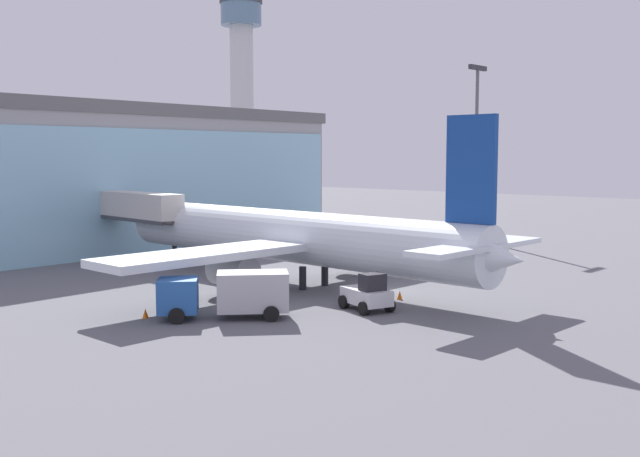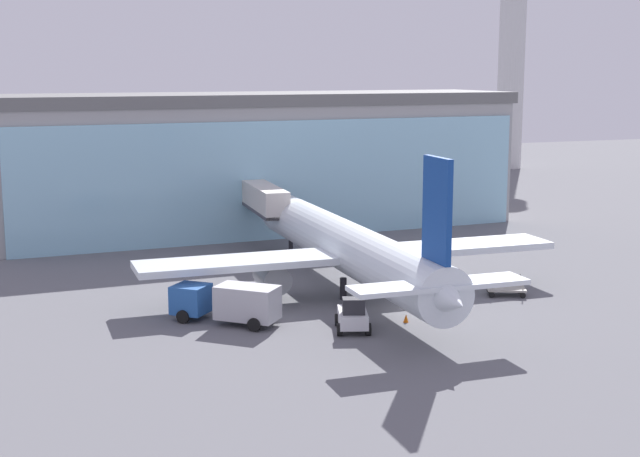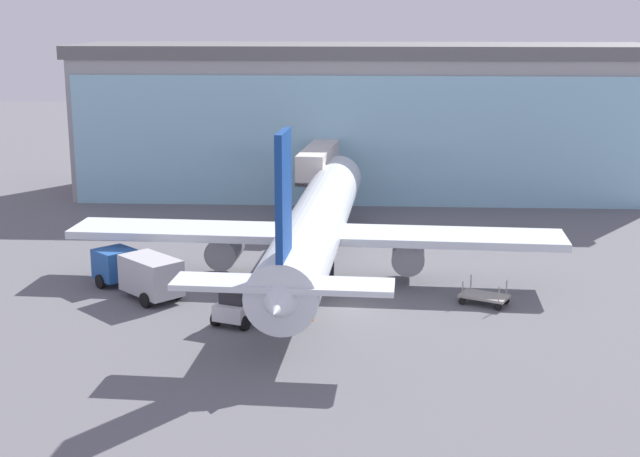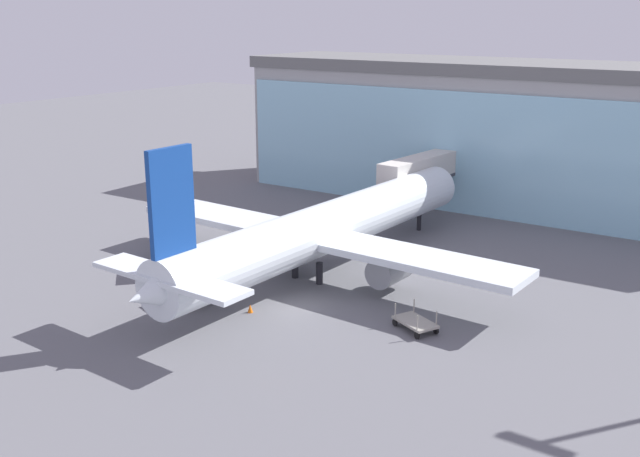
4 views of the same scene
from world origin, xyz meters
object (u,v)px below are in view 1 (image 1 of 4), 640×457
at_px(safety_cone_nose, 400,295).
at_px(control_tower, 242,85).
at_px(baggage_cart, 437,268).
at_px(apron_light_mast, 476,137).
at_px(jet_bridge, 126,207).
at_px(airplane, 294,237).
at_px(safety_cone_wingtip, 145,313).
at_px(catering_truck, 229,293).
at_px(pushback_tug, 368,294).

bearing_deg(safety_cone_nose, control_tower, 53.92).
distance_m(control_tower, baggage_cart, 91.16).
height_order(control_tower, safety_cone_nose, control_tower).
xyz_separation_m(apron_light_mast, baggage_cart, (-23.02, -10.27, -10.64)).
xyz_separation_m(jet_bridge, baggage_cart, (11.76, -24.53, -4.19)).
height_order(apron_light_mast, airplane, apron_light_mast).
xyz_separation_m(control_tower, apron_light_mast, (-24.22, -64.58, -11.15)).
distance_m(jet_bridge, safety_cone_wingtip, 24.67).
bearing_deg(control_tower, apron_light_mast, -110.56).
distance_m(control_tower, catering_truck, 103.43).
relative_size(control_tower, apron_light_mast, 2.02).
bearing_deg(airplane, apron_light_mast, -80.24).
height_order(control_tower, catering_truck, control_tower).
bearing_deg(control_tower, jet_bridge, -139.54).
bearing_deg(safety_cone_nose, baggage_cart, 20.54).
bearing_deg(control_tower, airplane, -129.71).
bearing_deg(safety_cone_nose, apron_light_mast, 23.00).
bearing_deg(pushback_tug, apron_light_mast, -50.29).
relative_size(baggage_cart, pushback_tug, 0.89).
relative_size(pushback_tug, safety_cone_wingtip, 6.55).
height_order(apron_light_mast, baggage_cart, apron_light_mast).
relative_size(airplane, safety_cone_nose, 67.26).
distance_m(apron_light_mast, pushback_tug, 41.21).
relative_size(catering_truck, safety_cone_wingtip, 12.57).
xyz_separation_m(jet_bridge, airplane, (1.18, -19.31, -1.29)).
bearing_deg(catering_truck, safety_cone_wingtip, -7.67).
height_order(baggage_cart, safety_cone_wingtip, baggage_cart).
relative_size(jet_bridge, pushback_tug, 4.14).
height_order(jet_bridge, pushback_tug, jet_bridge).
xyz_separation_m(airplane, safety_cone_wingtip, (-13.68, -1.50, -3.13)).
relative_size(control_tower, catering_truck, 5.48).
xyz_separation_m(apron_light_mast, safety_cone_nose, (-33.08, -14.04, -10.86)).
bearing_deg(catering_truck, apron_light_mast, -125.34).
bearing_deg(pushback_tug, catering_truck, 75.66).
bearing_deg(jet_bridge, safety_cone_nose, -172.92).
height_order(airplane, safety_cone_nose, airplane).
bearing_deg(safety_cone_wingtip, catering_truck, -49.37).
relative_size(jet_bridge, apron_light_mast, 0.79).
height_order(apron_light_mast, safety_cone_wingtip, apron_light_mast).
xyz_separation_m(baggage_cart, safety_cone_wingtip, (-24.26, 3.73, -0.23)).
bearing_deg(airplane, safety_cone_wingtip, 97.48).
distance_m(apron_light_mast, catering_truck, 46.34).
bearing_deg(airplane, catering_truck, 117.08).
height_order(jet_bridge, baggage_cart, jet_bridge).
xyz_separation_m(apron_light_mast, pushback_tug, (-37.16, -14.64, -10.16)).
distance_m(apron_light_mast, safety_cone_wingtip, 48.95).
bearing_deg(safety_cone_nose, jet_bridge, 93.43).
distance_m(baggage_cart, safety_cone_wingtip, 24.54).
xyz_separation_m(airplane, safety_cone_nose, (0.52, -9.00, -3.13)).
distance_m(jet_bridge, safety_cone_nose, 28.70).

